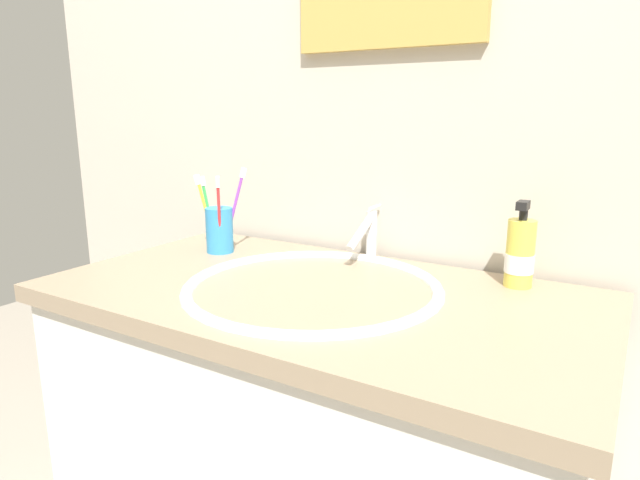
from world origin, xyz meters
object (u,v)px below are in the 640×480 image
faucet (368,233)px  toothbrush_purple (235,204)px  toothbrush_cup (220,230)px  toothbrush_yellow (205,207)px  toothbrush_red (219,210)px  toothbrush_green (208,208)px  soap_dispenser (520,254)px

faucet → toothbrush_purple: size_ratio=0.76×
faucet → toothbrush_cup: size_ratio=1.40×
toothbrush_yellow → toothbrush_red: toothbrush_red is taller
toothbrush_cup → toothbrush_yellow: size_ratio=0.59×
toothbrush_cup → toothbrush_green: (-0.04, 0.00, 0.05)m
faucet → toothbrush_yellow: size_ratio=0.83×
toothbrush_purple → toothbrush_red: size_ratio=1.08×
faucet → soap_dispenser: (0.34, -0.02, 0.00)m
toothbrush_yellow → toothbrush_purple: (0.06, 0.04, 0.01)m
soap_dispenser → toothbrush_cup: bearing=-171.8°
toothbrush_purple → toothbrush_yellow: bearing=-148.4°
toothbrush_cup → soap_dispenser: bearing=8.2°
toothbrush_yellow → toothbrush_purple: toothbrush_purple is taller
toothbrush_red → soap_dispenser: 0.66m
faucet → toothbrush_red: toothbrush_red is taller
faucet → toothbrush_red: size_ratio=0.83×
toothbrush_purple → toothbrush_red: (-0.01, -0.05, -0.01)m
faucet → toothbrush_yellow: bearing=-161.0°
toothbrush_purple → soap_dispenser: bearing=6.3°
toothbrush_cup → soap_dispenser: 0.68m
toothbrush_red → toothbrush_yellow: bearing=165.5°
toothbrush_green → toothbrush_cup: bearing=-6.9°
toothbrush_cup → toothbrush_purple: toothbrush_purple is taller
toothbrush_purple → soap_dispenser: 0.65m
toothbrush_cup → toothbrush_red: bearing=-46.8°
faucet → toothbrush_purple: (-0.31, -0.09, 0.05)m
toothbrush_yellow → toothbrush_red: size_ratio=1.00×
toothbrush_cup → toothbrush_yellow: (-0.03, -0.01, 0.05)m
toothbrush_yellow → toothbrush_cup: bearing=19.3°
toothbrush_purple → soap_dispenser: toothbrush_purple is taller
toothbrush_green → toothbrush_red: bearing=-25.9°
toothbrush_purple → toothbrush_red: 0.05m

